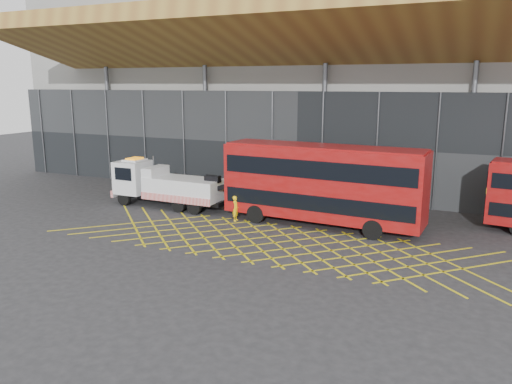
% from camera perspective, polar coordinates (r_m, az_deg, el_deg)
% --- Properties ---
extents(ground_plane, '(120.00, 120.00, 0.00)m').
position_cam_1_polar(ground_plane, '(29.63, -6.51, -4.60)').
color(ground_plane, '#262729').
extents(road_markings, '(26.36, 7.16, 0.01)m').
position_cam_1_polar(road_markings, '(27.58, 2.14, -5.80)').
color(road_markings, yellow).
rests_on(road_markings, ground_plane).
extents(construction_building, '(55.00, 23.97, 18.00)m').
position_cam_1_polar(construction_building, '(44.55, 7.86, 12.72)').
color(construction_building, gray).
rests_on(construction_building, ground_plane).
extents(recovery_truck, '(9.74, 2.47, 3.40)m').
position_cam_1_polar(recovery_truck, '(35.77, -10.46, 0.81)').
color(recovery_truck, black).
rests_on(recovery_truck, ground_plane).
extents(bus_towed, '(12.33, 3.56, 4.96)m').
position_cam_1_polar(bus_towed, '(30.38, 7.55, 1.15)').
color(bus_towed, maroon).
rests_on(bus_towed, ground_plane).
extents(worker, '(0.46, 0.64, 1.62)m').
position_cam_1_polar(worker, '(31.69, -2.33, -1.88)').
color(worker, yellow).
rests_on(worker, ground_plane).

